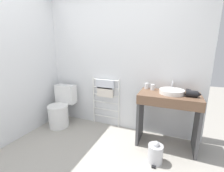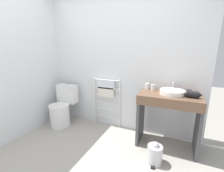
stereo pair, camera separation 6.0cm
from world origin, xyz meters
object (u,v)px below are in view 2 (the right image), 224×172
(cup_near_wall, at_px, (147,86))
(hair_dryer, at_px, (193,94))
(toilet, at_px, (62,108))
(trash_bin, at_px, (155,154))
(towel_radiator, at_px, (106,93))
(sink_basin, at_px, (172,92))
(cup_near_edge, at_px, (153,87))

(cup_near_wall, distance_m, hair_dryer, 0.69)
(toilet, height_order, trash_bin, toilet)
(hair_dryer, bearing_deg, cup_near_wall, 162.25)
(toilet, bearing_deg, towel_radiator, 20.94)
(cup_near_wall, bearing_deg, sink_basin, -22.24)
(toilet, distance_m, sink_basin, 2.07)
(sink_basin, bearing_deg, hair_dryer, -10.56)
(sink_basin, relative_size, cup_near_wall, 3.75)
(cup_near_edge, distance_m, trash_bin, 0.96)
(towel_radiator, relative_size, hair_dryer, 4.87)
(towel_radiator, height_order, sink_basin, towel_radiator)
(towel_radiator, xyz_separation_m, cup_near_edge, (0.88, -0.11, 0.22))
(sink_basin, height_order, trash_bin, sink_basin)
(sink_basin, xyz_separation_m, trash_bin, (-0.13, -0.46, -0.74))
(towel_radiator, distance_m, cup_near_wall, 0.81)
(towel_radiator, distance_m, cup_near_edge, 0.91)
(toilet, bearing_deg, trash_bin, -11.13)
(sink_basin, relative_size, trash_bin, 1.12)
(towel_radiator, relative_size, trash_bin, 3.06)
(towel_radiator, distance_m, trash_bin, 1.36)
(cup_near_wall, height_order, trash_bin, cup_near_wall)
(cup_near_wall, bearing_deg, cup_near_edge, -26.22)
(towel_radiator, relative_size, sink_basin, 2.73)
(trash_bin, bearing_deg, hair_dryer, 46.84)
(cup_near_wall, bearing_deg, toilet, -170.83)
(trash_bin, bearing_deg, cup_near_edge, 105.43)
(towel_radiator, relative_size, cup_near_wall, 10.25)
(cup_near_edge, bearing_deg, cup_near_wall, 153.78)
(hair_dryer, bearing_deg, trash_bin, -133.16)
(cup_near_edge, bearing_deg, towel_radiator, 172.99)
(hair_dryer, distance_m, trash_bin, 0.95)
(hair_dryer, height_order, trash_bin, hair_dryer)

